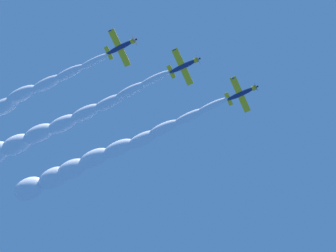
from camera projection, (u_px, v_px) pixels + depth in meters
airplane_lead at (242, 93)px, 81.90m from camera, size 7.88×7.05×2.67m
airplane_left_wingman at (184, 66)px, 80.59m from camera, size 7.89×7.06×2.56m
airplane_right_wingman at (121, 47)px, 80.07m from camera, size 7.87×7.05×2.70m
smoke_trail_lead at (81, 165)px, 88.02m from camera, size 12.00×52.11×5.45m
smoke_trail_left_wingman at (26, 140)px, 86.67m from camera, size 12.13×51.08×5.49m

